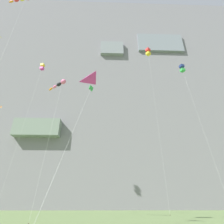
# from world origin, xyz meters

# --- Properties ---
(cliff_face) EXTENTS (180.00, 24.44, 83.88)m
(cliff_face) POSITION_xyz_m (0.01, 65.02, 41.96)
(cliff_face) COLOR gray
(cliff_face) RESTS_ON ground
(kite_delta_mid_center) EXTENTS (3.09, 7.41, 11.79)m
(kite_delta_mid_center) POSITION_xyz_m (-2.86, 16.45, 11.44)
(kite_delta_mid_center) COLOR #CC3399
(kite_delta_mid_center) RESTS_ON ground
(kite_box_upper_right) EXTENTS (1.24, 2.03, 34.91)m
(kite_box_upper_right) POSITION_xyz_m (7.99, 33.95, 33.92)
(kite_box_upper_right) COLOR red
(kite_box_upper_right) RESTS_ON ground
(kite_windsock_low_right) EXTENTS (3.30, 4.12, 17.01)m
(kite_windsock_low_right) POSITION_xyz_m (-8.42, 23.07, 16.67)
(kite_windsock_low_right) COLOR pink
(kite_windsock_low_right) RESTS_ON ground
(kite_box_high_right) EXTENTS (1.07, 5.45, 29.40)m
(kite_box_high_right) POSITION_xyz_m (14.96, 33.13, 28.46)
(kite_box_high_right) COLOR navy
(kite_box_high_right) RESTS_ON ground
(kite_box_low_center) EXTENTS (1.79, 3.06, 31.63)m
(kite_box_low_center) POSITION_xyz_m (-17.26, 36.40, 30.72)
(kite_box_low_center) COLOR yellow
(kite_box_low_center) RESTS_ON ground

